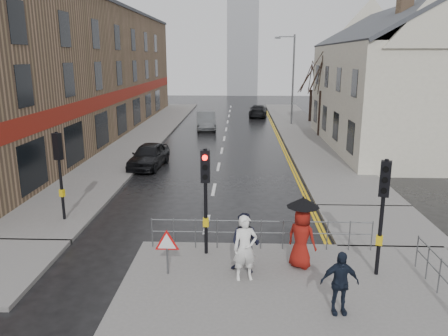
# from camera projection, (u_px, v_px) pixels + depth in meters

# --- Properties ---
(ground) EXTENTS (120.00, 120.00, 0.00)m
(ground) POSITION_uv_depth(u_px,v_px,m) (199.00, 260.00, 13.75)
(ground) COLOR black
(ground) RESTS_ON ground
(near_pavement) EXTENTS (10.00, 9.00, 0.14)m
(near_pavement) POSITION_uv_depth(u_px,v_px,m) (313.00, 326.00, 10.24)
(near_pavement) COLOR #605E5B
(near_pavement) RESTS_ON ground
(left_pavement) EXTENTS (4.00, 44.00, 0.14)m
(left_pavement) POSITION_uv_depth(u_px,v_px,m) (147.00, 133.00, 36.24)
(left_pavement) COLOR #605E5B
(left_pavement) RESTS_ON ground
(right_pavement) EXTENTS (4.00, 40.00, 0.14)m
(right_pavement) POSITION_uv_depth(u_px,v_px,m) (301.00, 130.00, 37.70)
(right_pavement) COLOR #605E5B
(right_pavement) RESTS_ON ground
(pavement_bridge_right) EXTENTS (4.00, 4.20, 0.14)m
(pavement_bridge_right) POSITION_uv_depth(u_px,v_px,m) (379.00, 225.00, 16.40)
(pavement_bridge_right) COLOR #605E5B
(pavement_bridge_right) RESTS_ON ground
(building_left_terrace) EXTENTS (8.00, 42.00, 10.00)m
(building_left_terrace) POSITION_uv_depth(u_px,v_px,m) (72.00, 73.00, 34.25)
(building_left_terrace) COLOR #906F53
(building_left_terrace) RESTS_ON ground
(building_right_cream) EXTENTS (9.00, 16.40, 10.10)m
(building_right_cream) POSITION_uv_depth(u_px,v_px,m) (399.00, 78.00, 29.56)
(building_right_cream) COLOR beige
(building_right_cream) RESTS_ON ground
(church_tower) EXTENTS (5.00, 5.00, 18.00)m
(church_tower) POSITION_uv_depth(u_px,v_px,m) (243.00, 39.00, 71.50)
(church_tower) COLOR #919398
(church_tower) RESTS_ON ground
(traffic_signal_near_left) EXTENTS (0.28, 0.27, 3.40)m
(traffic_signal_near_left) POSITION_uv_depth(u_px,v_px,m) (205.00, 183.00, 13.33)
(traffic_signal_near_left) COLOR black
(traffic_signal_near_left) RESTS_ON near_pavement
(traffic_signal_near_right) EXTENTS (0.34, 0.33, 3.40)m
(traffic_signal_near_right) POSITION_uv_depth(u_px,v_px,m) (383.00, 197.00, 11.98)
(traffic_signal_near_right) COLOR black
(traffic_signal_near_right) RESTS_ON near_pavement
(traffic_signal_far_left) EXTENTS (0.34, 0.33, 3.40)m
(traffic_signal_far_left) POSITION_uv_depth(u_px,v_px,m) (59.00, 160.00, 16.25)
(traffic_signal_far_left) COLOR black
(traffic_signal_far_left) RESTS_ON left_pavement
(guard_railing_front) EXTENTS (7.14, 0.04, 1.00)m
(guard_railing_front) POSITION_uv_depth(u_px,v_px,m) (261.00, 228.00, 14.05)
(guard_railing_front) COLOR #595B5E
(guard_railing_front) RESTS_ON near_pavement
(warning_sign) EXTENTS (0.80, 0.07, 1.35)m
(warning_sign) POSITION_uv_depth(u_px,v_px,m) (167.00, 245.00, 12.36)
(warning_sign) COLOR #595B5E
(warning_sign) RESTS_ON near_pavement
(street_lamp) EXTENTS (1.83, 0.25, 8.00)m
(street_lamp) POSITION_uv_depth(u_px,v_px,m) (291.00, 74.00, 39.48)
(street_lamp) COLOR #595B5E
(street_lamp) RESTS_ON right_pavement
(tree_near) EXTENTS (2.40, 2.40, 6.58)m
(tree_near) POSITION_uv_depth(u_px,v_px,m) (322.00, 71.00, 33.51)
(tree_near) COLOR #31221B
(tree_near) RESTS_ON right_pavement
(tree_far) EXTENTS (2.40, 2.40, 5.64)m
(tree_far) POSITION_uv_depth(u_px,v_px,m) (312.00, 76.00, 41.41)
(tree_far) COLOR #31221B
(tree_far) RESTS_ON right_pavement
(pedestrian_a) EXTENTS (0.76, 0.58, 1.87)m
(pedestrian_a) POSITION_uv_depth(u_px,v_px,m) (245.00, 248.00, 12.06)
(pedestrian_a) COLOR white
(pedestrian_a) RESTS_ON near_pavement
(pedestrian_b) EXTENTS (1.04, 0.93, 1.77)m
(pedestrian_b) POSITION_uv_depth(u_px,v_px,m) (245.00, 243.00, 12.50)
(pedestrian_b) COLOR black
(pedestrian_b) RESTS_ON near_pavement
(pedestrian_with_umbrella) EXTENTS (1.06, 0.98, 2.16)m
(pedestrian_with_umbrella) POSITION_uv_depth(u_px,v_px,m) (302.00, 230.00, 12.72)
(pedestrian_with_umbrella) COLOR maroon
(pedestrian_with_umbrella) RESTS_ON near_pavement
(pedestrian_d) EXTENTS (0.96, 0.45, 1.60)m
(pedestrian_d) POSITION_uv_depth(u_px,v_px,m) (340.00, 283.00, 10.48)
(pedestrian_d) COLOR black
(pedestrian_d) RESTS_ON near_pavement
(car_parked) EXTENTS (2.06, 4.25, 1.40)m
(car_parked) POSITION_uv_depth(u_px,v_px,m) (149.00, 155.00, 25.09)
(car_parked) COLOR black
(car_parked) RESTS_ON ground
(car_mid) EXTENTS (2.10, 4.76, 1.52)m
(car_mid) POSITION_uv_depth(u_px,v_px,m) (206.00, 121.00, 38.31)
(car_mid) COLOR #4A4D4F
(car_mid) RESTS_ON ground
(car_far) EXTENTS (2.19, 4.60, 1.30)m
(car_far) POSITION_uv_depth(u_px,v_px,m) (258.00, 111.00, 46.29)
(car_far) COLOR black
(car_far) RESTS_ON ground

